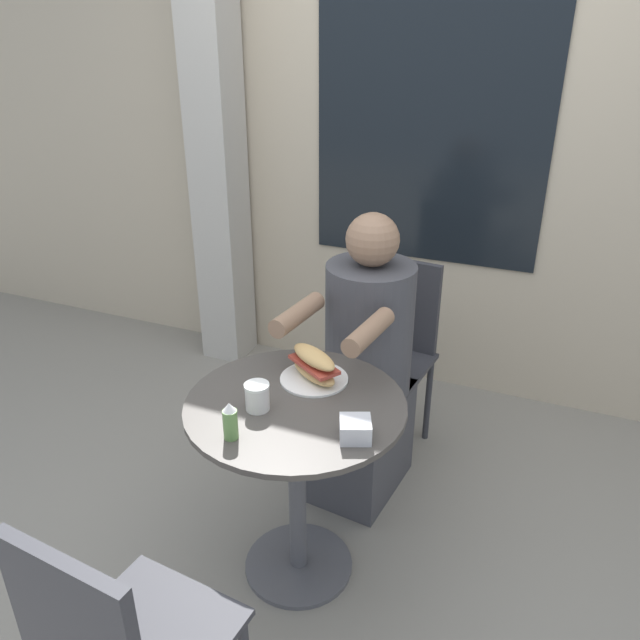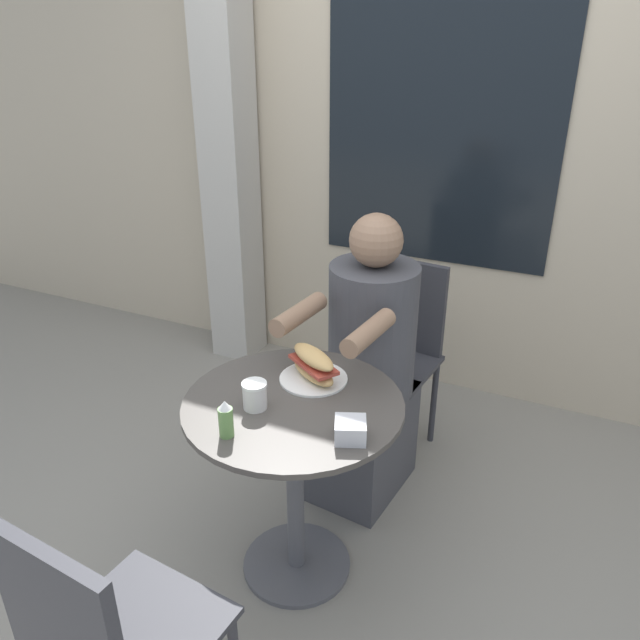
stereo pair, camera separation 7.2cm
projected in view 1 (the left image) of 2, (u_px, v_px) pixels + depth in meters
name	position (u px, v px, depth m)	size (l,w,h in m)	color
ground_plane	(299.00, 566.00, 2.28)	(8.00, 8.00, 0.00)	gray
storefront_wall	(428.00, 114.00, 2.93)	(8.00, 0.09, 2.80)	#B7A88E
lattice_pillar	(217.00, 148.00, 3.24)	(0.23, 0.23, 2.40)	#B2ADA3
cafe_table	(296.00, 451.00, 2.05)	(0.71, 0.71, 0.71)	#47423D
diner_chair	(392.00, 339.00, 2.77)	(0.42, 0.42, 0.87)	#333338
seated_diner	(364.00, 378.00, 2.49)	(0.40, 0.64, 1.18)	#424247
sandwich_on_plate	(313.00, 367.00, 2.08)	(0.23, 0.23, 0.11)	white
drink_cup	(257.00, 397.00, 1.92)	(0.08, 0.08, 0.09)	silver
napkin_box	(355.00, 429.00, 1.79)	(0.12, 0.12, 0.06)	silver
condiment_bottle	(230.00, 421.00, 1.78)	(0.04, 0.04, 0.12)	#66934C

